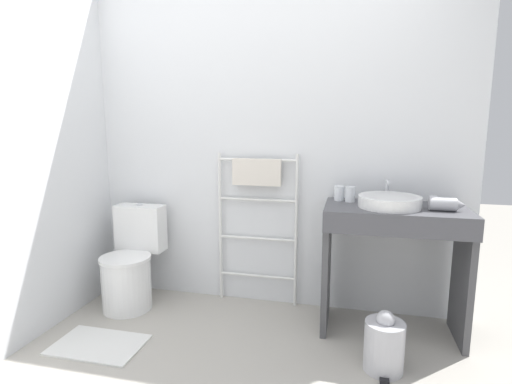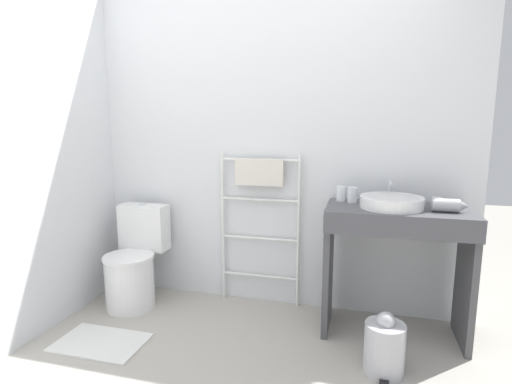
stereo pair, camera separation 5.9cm
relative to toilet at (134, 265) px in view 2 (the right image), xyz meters
name	(u,v)px [view 2 (the right image)]	position (x,y,z in m)	size (l,w,h in m)	color
wall_back	(272,144)	(1.00, 0.37, 0.92)	(2.94, 0.12, 2.47)	silver
wall_side	(42,147)	(-0.41, -0.37, 0.92)	(0.12, 2.02, 2.47)	silver
toilet	(134,265)	(0.00, 0.00, 0.00)	(0.38, 0.51, 0.76)	white
towel_radiator	(259,197)	(0.93, 0.26, 0.53)	(0.62, 0.06, 1.17)	white
vanity_counter	(396,251)	(1.90, 0.03, 0.26)	(0.89, 0.49, 0.86)	#4C4C51
sink_basin	(392,202)	(1.86, 0.02, 0.58)	(0.39, 0.39, 0.07)	white
faucet	(390,188)	(1.86, 0.23, 0.64)	(0.02, 0.10, 0.15)	silver
cup_near_wall	(342,194)	(1.54, 0.18, 0.60)	(0.07, 0.07, 0.10)	white
cup_near_edge	(352,195)	(1.61, 0.15, 0.60)	(0.07, 0.07, 0.10)	white
hair_dryer	(447,205)	(2.18, 0.00, 0.59)	(0.21, 0.18, 0.08)	#B7B7BC
trash_bin	(384,346)	(1.83, -0.42, -0.16)	(0.22, 0.26, 0.36)	#B7B7BC
bath_mat	(101,342)	(0.10, -0.58, -0.31)	(0.56, 0.36, 0.01)	silver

